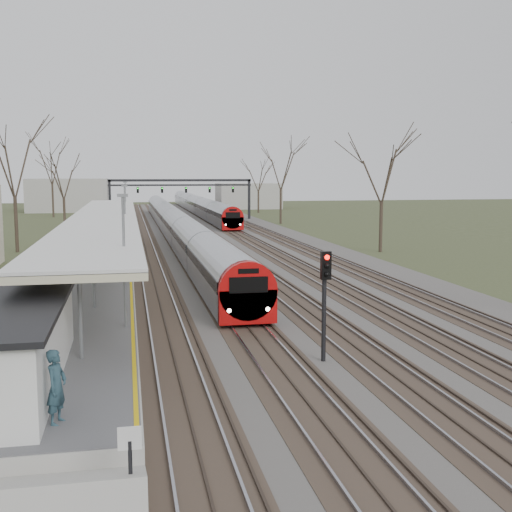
{
  "coord_description": "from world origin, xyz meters",
  "views": [
    {
      "loc": [
        -7.53,
        -10.24,
        6.77
      ],
      "look_at": [
        -0.18,
        26.42,
        2.0
      ],
      "focal_mm": 45.0,
      "sensor_mm": 36.0,
      "label": 1
    }
  ],
  "objects": [
    {
      "name": "track_bed",
      "position": [
        0.26,
        55.0,
        0.06
      ],
      "size": [
        24.0,
        160.0,
        0.22
      ],
      "color": "#474442",
      "rests_on": "ground"
    },
    {
      "name": "tree_east_far",
      "position": [
        14.0,
        42.0,
        7.29
      ],
      "size": [
        5.0,
        5.0,
        10.3
      ],
      "color": "#2D231C",
      "rests_on": "ground"
    },
    {
      "name": "signal_post",
      "position": [
        -0.75,
        11.18,
        2.72
      ],
      "size": [
        0.35,
        0.45,
        4.1
      ],
      "color": "black",
      "rests_on": "ground"
    },
    {
      "name": "signal_gantry",
      "position": [
        0.29,
        84.99,
        4.91
      ],
      "size": [
        21.0,
        0.59,
        6.08
      ],
      "color": "black",
      "rests_on": "ground"
    },
    {
      "name": "train_near",
      "position": [
        -2.5,
        61.39,
        1.48
      ],
      "size": [
        2.62,
        90.21,
        3.05
      ],
      "color": "#999CA2",
      "rests_on": "ground"
    },
    {
      "name": "canopy",
      "position": [
        -9.05,
        32.99,
        3.93
      ],
      "size": [
        4.1,
        50.0,
        3.11
      ],
      "color": "slate",
      "rests_on": "platform"
    },
    {
      "name": "tree_west_far",
      "position": [
        -17.0,
        48.0,
        8.02
      ],
      "size": [
        5.5,
        5.5,
        11.33
      ],
      "color": "#2D231C",
      "rests_on": "ground"
    },
    {
      "name": "train_far",
      "position": [
        4.5,
        100.86,
        1.48
      ],
      "size": [
        2.62,
        75.21,
        3.05
      ],
      "color": "#999CA2",
      "rests_on": "ground"
    },
    {
      "name": "passenger",
      "position": [
        -9.24,
        4.69,
        1.89
      ],
      "size": [
        0.63,
        0.76,
        1.78
      ],
      "primitive_type": "imported",
      "rotation": [
        0.0,
        0.0,
        1.21
      ],
      "color": "#27424D",
      "rests_on": "platform"
    },
    {
      "name": "platform",
      "position": [
        -9.05,
        37.5,
        0.5
      ],
      "size": [
        3.5,
        69.0,
        1.0
      ],
      "primitive_type": "cube",
      "color": "#9E9B93",
      "rests_on": "ground"
    }
  ]
}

